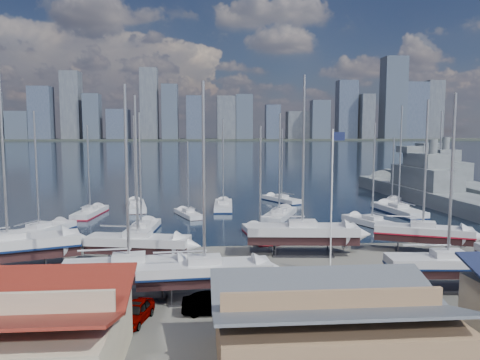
{
  "coord_description": "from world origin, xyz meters",
  "views": [
    {
      "loc": [
        -6.77,
        -49.09,
        12.31
      ],
      "look_at": [
        -2.04,
        8.0,
        6.29
      ],
      "focal_mm": 35.0,
      "sensor_mm": 36.0,
      "label": 1
    }
  ],
  "objects": [
    {
      "name": "car_c",
      "position": [
        -3.94,
        -18.65,
        0.71
      ],
      "size": [
        2.87,
        5.32,
        1.42
      ],
      "primitive_type": "imported",
      "rotation": [
        0.0,
        0.0,
        0.1
      ],
      "color": "gray",
      "rests_on": "ground"
    },
    {
      "name": "sailboat_moored_5",
      "position": [
        -3.36,
        24.23,
        0.31
      ],
      "size": [
        3.34,
        10.02,
        14.77
      ],
      "rotation": [
        0.0,
        0.0,
        1.51
      ],
      "color": "black",
      "rests_on": "water"
    },
    {
      "name": "naval_ship_west",
      "position": [
        43.31,
        45.4,
        1.66
      ],
      "size": [
        8.86,
        46.07,
        18.13
      ],
      "rotation": [
        0.0,
        0.0,
        1.54
      ],
      "color": "slate",
      "rests_on": "water"
    },
    {
      "name": "sailboat_moored_4",
      "position": [
        -8.71,
        17.9,
        0.33
      ],
      "size": [
        4.58,
        7.73,
        11.28
      ],
      "rotation": [
        0.0,
        0.0,
        1.93
      ],
      "color": "black",
      "rests_on": "water"
    },
    {
      "name": "sailboat_moored_1",
      "position": [
        -23.06,
        19.9,
        0.31
      ],
      "size": [
        3.72,
        9.46,
        13.77
      ],
      "rotation": [
        0.0,
        0.0,
        1.44
      ],
      "color": "black",
      "rests_on": "water"
    },
    {
      "name": "sailboat_moored_6",
      "position": [
        -0.05,
        3.76,
        0.31
      ],
      "size": [
        3.56,
        9.24,
        13.46
      ],
      "rotation": [
        0.0,
        0.0,
        1.69
      ],
      "color": "black",
      "rests_on": "water"
    },
    {
      "name": "far_shore",
      "position": [
        0.0,
        560.0,
        1.1
      ],
      "size": [
        1400.0,
        80.0,
        2.2
      ],
      "primitive_type": "cube",
      "color": "#2D332D",
      "rests_on": "ground"
    },
    {
      "name": "sailboat_moored_7",
      "position": [
        4.12,
        15.29,
        0.32
      ],
      "size": [
        6.65,
        10.5,
        15.4
      ],
      "rotation": [
        0.0,
        0.0,
        1.17
      ],
      "color": "black",
      "rests_on": "water"
    },
    {
      "name": "sailboat_cradle_5",
      "position": [
        12.13,
        -15.33,
        2.03
      ],
      "size": [
        9.51,
        3.39,
        15.13
      ],
      "rotation": [
        0.0,
        0.0,
        -0.09
      ],
      "color": "#2D2D33",
      "rests_on": "ground"
    },
    {
      "name": "sailboat_cradle_3",
      "position": [
        -6.61,
        -15.78,
        2.06
      ],
      "size": [
        9.94,
        3.42,
        15.81
      ],
      "rotation": [
        0.0,
        0.0,
        0.07
      ],
      "color": "#2D2D33",
      "rests_on": "ground"
    },
    {
      "name": "sailboat_cradle_1",
      "position": [
        -12.21,
        -14.63,
        2.05
      ],
      "size": [
        9.88,
        3.59,
        15.66
      ],
      "rotation": [
        0.0,
        0.0,
        0.09
      ],
      "color": "#2D2D33",
      "rests_on": "ground"
    },
    {
      "name": "sailboat_cradle_6",
      "position": [
        15.56,
        -4.23,
        2.04
      ],
      "size": [
        9.78,
        6.13,
        15.39
      ],
      "rotation": [
        0.0,
        0.0,
        -0.4
      ],
      "color": "#2D2D33",
      "rests_on": "ground"
    },
    {
      "name": "sailboat_moored_8",
      "position": [
        7.1,
        30.51,
        0.31
      ],
      "size": [
        6.33,
        9.03,
        13.29
      ],
      "rotation": [
        0.0,
        0.0,
        2.05
      ],
      "color": "black",
      "rests_on": "water"
    },
    {
      "name": "sailboat_moored_3",
      "position": [
        -14.03,
        6.93,
        0.31
      ],
      "size": [
        3.9,
        10.38,
        15.15
      ],
      "rotation": [
        0.0,
        0.0,
        1.46
      ],
      "color": "black",
      "rests_on": "water"
    },
    {
      "name": "water",
      "position": [
        0.0,
        300.0,
        -0.15
      ],
      "size": [
        1400.0,
        600.0,
        0.4
      ],
      "primitive_type": "cube",
      "color": "#172536",
      "rests_on": "ground"
    },
    {
      "name": "sailboat_cradle_2",
      "position": [
        -12.63,
        -6.43,
        2.05
      ],
      "size": [
        9.8,
        4.57,
        15.48
      ],
      "rotation": [
        0.0,
        0.0,
        -0.21
      ],
      "color": "#2D2D33",
      "rests_on": "ground"
    },
    {
      "name": "skyline",
      "position": [
        -7.83,
        553.76,
        39.09
      ],
      "size": [
        639.14,
        43.8,
        107.69
      ],
      "color": "#475166",
      "rests_on": "far_shore"
    },
    {
      "name": "sailboat_cradle_4",
      "position": [
        3.22,
        -3.92,
        2.16
      ],
      "size": [
        11.18,
        4.14,
        17.71
      ],
      "rotation": [
        0.0,
        0.0,
        -0.1
      ],
      "color": "#2D2D33",
      "rests_on": "ground"
    },
    {
      "name": "naval_ship_east",
      "position": [
        32.5,
        29.86,
        1.66
      ],
      "size": [
        9.02,
        44.05,
        17.94
      ],
      "rotation": [
        0.0,
        0.0,
        1.62
      ],
      "color": "slate",
      "rests_on": "water"
    },
    {
      "name": "ground",
      "position": [
        0.0,
        -10.0,
        0.0
      ],
      "size": [
        1400.0,
        1400.0,
        0.0
      ],
      "primitive_type": "plane",
      "color": "#605E59",
      "rests_on": "ground"
    },
    {
      "name": "sailboat_moored_10",
      "position": [
        22.54,
        17.7,
        0.31
      ],
      "size": [
        4.57,
        11.52,
        16.75
      ],
      "rotation": [
        0.0,
        0.0,
        1.7
      ],
      "color": "black",
      "rests_on": "water"
    },
    {
      "name": "car_a",
      "position": [
        -11.12,
        -19.49,
        0.67
      ],
      "size": [
        2.48,
        4.17,
        1.33
      ],
      "primitive_type": "imported",
      "rotation": [
        0.0,
        0.0,
        -0.25
      ],
      "color": "gray",
      "rests_on": "ground"
    },
    {
      "name": "sailboat_moored_0",
      "position": [
        -26.05,
        7.24,
        0.31
      ],
      "size": [
        6.66,
        10.54,
        15.3
      ],
      "rotation": [
        0.0,
        0.0,
        1.17
      ],
      "color": "black",
      "rests_on": "water"
    },
    {
      "name": "sailboat_cradle_0",
      "position": [
        -23.61,
        -7.75,
        2.23
      ],
      "size": [
        12.34,
        7.15,
        19.01
      ],
      "rotation": [
        0.0,
        0.0,
        0.34
      ],
      "color": "#2D2D33",
      "rests_on": "ground"
    },
    {
      "name": "sailboat_moored_11",
      "position": [
        25.12,
        26.29,
        0.31
      ],
      "size": [
        5.86,
        7.89,
        11.74
      ],
      "rotation": [
        0.0,
        0.0,
        1.04
      ],
      "color": "black",
      "rests_on": "water"
    },
    {
      "name": "sailboat_moored_9",
      "position": [
        15.34,
        9.21,
        0.32
      ],
      "size": [
        5.87,
        9.57,
        13.99
      ],
      "rotation": [
        0.0,
        0.0,
        1.95
      ],
      "color": "black",
      "rests_on": "water"
    },
    {
      "name": "shed_grey",
      "position": [
        0.0,
        -26.0,
        2.15
      ],
      "size": [
        12.6,
        8.4,
        4.17
      ],
      "color": "#8C6B4C",
      "rests_on": "ground"
    },
    {
      "name": "sailboat_moored_2",
      "position": [
        -17.2,
        24.93,
        0.32
      ],
      "size": [
        4.56,
        10.53,
        15.38
      ],
      "rotation": [
        0.0,
        0.0,
        1.74
      ],
      "color": "black",
      "rests_on": "water"
    },
    {
      "name": "car_d",
      "position": [
        4.32,
        -18.06,
        0.81
      ],
      "size": [
        3.34,
        5.91,
        1.61
      ],
      "primitive_type": "imported",
      "rotation": [
        0.0,
        0.0,
        -0.2
      ],
      "color": "gray",
      "rests_on": "ground"
    },
    {
      "name": "car_b",
      "position": [
        -6.04,
        -18.57,
        0.7
      ],
      "size": [
        4.27,
        1.54,
        1.4
      ],
      "primitive_type": "imported",
      "rotation": [
        0.0,
        0.0,
        1.56
      ],
      "color": "gray",
      "rests_on": "ground"
    },
    {
      "name": "flagpole",
      "position": [
        4.58,
        -9.69,
        7.22
      ],
      "size": [
        1.1,
        0.12,
        12.48
      ],
      "color": "white",
      "rests_on": "ground"
    }
  ]
}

